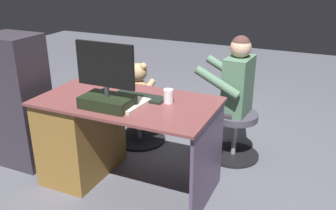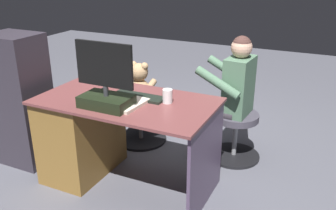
% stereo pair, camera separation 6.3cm
% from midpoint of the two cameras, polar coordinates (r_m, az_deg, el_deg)
% --- Properties ---
extents(ground_plane, '(10.00, 10.00, 0.00)m').
position_cam_midpoint_polar(ground_plane, '(3.43, -2.20, -8.78)').
color(ground_plane, '#575862').
extents(desk, '(1.37, 0.75, 0.74)m').
position_cam_midpoint_polar(desk, '(3.15, -11.35, -4.11)').
color(desk, brown).
rests_on(desk, ground_plane).
extents(monitor, '(0.45, 0.23, 0.48)m').
position_cam_midpoint_polar(monitor, '(2.66, -8.97, 2.51)').
color(monitor, black).
rests_on(monitor, desk).
extents(keyboard, '(0.42, 0.14, 0.02)m').
position_cam_midpoint_polar(keyboard, '(2.85, -3.94, 1.31)').
color(keyboard, black).
rests_on(keyboard, desk).
extents(computer_mouse, '(0.06, 0.10, 0.04)m').
position_cam_midpoint_polar(computer_mouse, '(3.00, -9.28, 2.30)').
color(computer_mouse, black).
rests_on(computer_mouse, desk).
extents(cup, '(0.07, 0.07, 0.10)m').
position_cam_midpoint_polar(cup, '(2.73, 0.58, 1.38)').
color(cup, white).
rests_on(cup, desk).
extents(tv_remote, '(0.10, 0.15, 0.02)m').
position_cam_midpoint_polar(tv_remote, '(2.94, -10.18, 1.64)').
color(tv_remote, black).
rests_on(tv_remote, desk).
extents(notebook_binder, '(0.24, 0.32, 0.02)m').
position_cam_midpoint_polar(notebook_binder, '(2.71, -5.72, 0.20)').
color(notebook_binder, beige).
rests_on(notebook_binder, desk).
extents(office_chair_teddy, '(0.52, 0.52, 0.44)m').
position_cam_midpoint_polar(office_chair_teddy, '(3.72, -3.80, -1.92)').
color(office_chair_teddy, black).
rests_on(office_chair_teddy, ground_plane).
extents(teddy_bear, '(0.27, 0.27, 0.39)m').
position_cam_midpoint_polar(teddy_bear, '(3.60, -3.84, 3.51)').
color(teddy_bear, tan).
rests_on(teddy_bear, office_chair_teddy).
extents(visitor_chair, '(0.48, 0.48, 0.44)m').
position_cam_midpoint_polar(visitor_chair, '(3.45, 10.92, -4.07)').
color(visitor_chair, black).
rests_on(visitor_chair, ground_plane).
extents(person, '(0.51, 0.50, 1.15)m').
position_cam_midpoint_polar(person, '(3.31, 10.07, 2.48)').
color(person, '#51755B').
rests_on(person, ground_plane).
extents(equipment_rack, '(0.44, 0.36, 1.17)m').
position_cam_midpoint_polar(equipment_rack, '(3.45, -21.35, 0.63)').
color(equipment_rack, '#322D37').
rests_on(equipment_rack, ground_plane).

